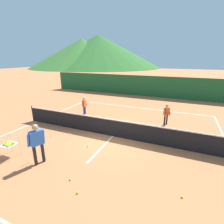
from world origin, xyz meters
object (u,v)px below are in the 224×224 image
tennis_ball_0 (70,179)px  tennis_ball_10 (88,146)px  tennis_net (113,128)px  student_1 (167,113)px  ball_cart (9,144)px  tennis_ball_5 (77,193)px  tennis_ball_8 (182,197)px  tennis_ball_11 (70,134)px  student_0 (84,104)px  tennis_ball_6 (99,139)px  tennis_ball_1 (51,136)px  instructor (37,140)px

tennis_ball_0 → tennis_ball_10: size_ratio=1.00×
tennis_net → student_1: student_1 is taller
tennis_net → ball_cart: tennis_net is taller
tennis_ball_5 → tennis_ball_8: same height
ball_cart → tennis_ball_0: (3.26, -0.22, -0.55)m
tennis_ball_11 → ball_cart: bearing=-109.8°
student_0 → tennis_ball_6: size_ratio=19.29×
ball_cart → tennis_ball_11: ball_cart is taller
ball_cart → tennis_ball_5: size_ratio=13.22×
student_1 → tennis_ball_10: (-3.06, -4.30, -0.77)m
tennis_ball_11 → tennis_net: bearing=17.4°
student_1 → student_0: bearing=-177.1°
tennis_net → tennis_ball_1: size_ratio=170.15×
student_0 → tennis_ball_1: 3.91m
tennis_ball_8 → tennis_ball_10: (-4.21, 1.49, 0.00)m
tennis_ball_6 → tennis_ball_11: size_ratio=1.00×
tennis_ball_1 → tennis_ball_0: bearing=-38.4°
tennis_ball_5 → tennis_ball_6: bearing=106.6°
instructor → ball_cart: size_ratio=1.87×
tennis_ball_8 → tennis_ball_11: 6.27m
tennis_net → tennis_ball_6: size_ratio=170.15×
student_1 → tennis_ball_1: 6.87m
tennis_ball_6 → tennis_ball_10: 0.87m
instructor → tennis_ball_8: 5.40m
tennis_ball_11 → student_1: bearing=36.8°
ball_cart → instructor: bearing=4.8°
student_0 → tennis_ball_0: student_0 is taller
tennis_ball_5 → tennis_ball_10: 2.88m
student_0 → tennis_ball_8: 8.86m
instructor → tennis_ball_0: size_ratio=24.67×
student_1 → ball_cart: bearing=-132.1°
tennis_ball_6 → tennis_ball_11: bearing=-178.1°
student_1 → tennis_ball_0: 6.99m
student_0 → student_1: 5.76m
tennis_ball_6 → tennis_ball_5: bearing=-73.4°
student_0 → ball_cart: size_ratio=1.46×
tennis_ball_0 → student_0: bearing=118.2°
student_1 → tennis_ball_10: 5.33m
student_1 → tennis_ball_6: bearing=-129.8°
tennis_ball_0 → tennis_ball_6: size_ratio=1.00×
tennis_ball_0 → tennis_net: bearing=89.9°
ball_cart → tennis_ball_0: bearing=-3.9°
tennis_ball_1 → tennis_ball_8: 6.82m
ball_cart → tennis_ball_0: size_ratio=13.22×
student_0 → tennis_ball_10: student_0 is taller
student_1 → tennis_ball_11: bearing=-143.2°
tennis_ball_8 → student_1: bearing=101.3°
student_0 → tennis_ball_8: (6.91, -5.50, -0.75)m
instructor → tennis_ball_11: 2.88m
instructor → tennis_ball_1: 2.62m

